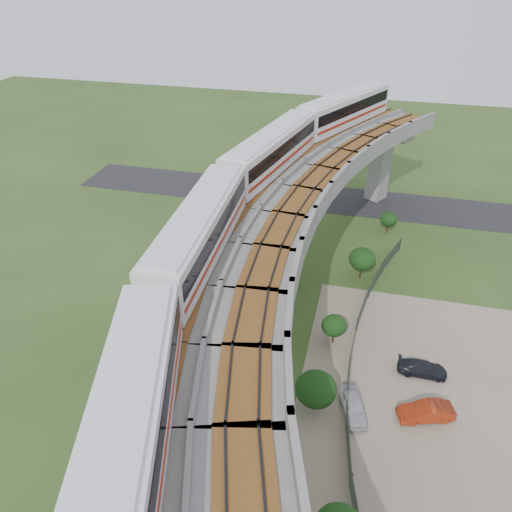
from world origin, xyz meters
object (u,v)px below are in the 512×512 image
(car_dark, at_px, (422,368))
(car_white, at_px, (353,406))
(metro_train, at_px, (263,192))
(car_red, at_px, (426,412))

(car_dark, bearing_deg, car_white, 135.25)
(metro_train, xyz_separation_m, car_dark, (13.43, -3.43, -11.73))
(metro_train, xyz_separation_m, car_red, (13.50, -7.78, -11.63))
(car_red, bearing_deg, car_dark, 162.13)
(metro_train, relative_size, car_dark, 16.48)
(car_red, height_order, car_dark, car_red)
(car_white, bearing_deg, metro_train, 118.62)
(metro_train, bearing_deg, car_white, -44.77)
(car_red, xyz_separation_m, car_dark, (-0.07, 4.34, -0.10))
(car_white, xyz_separation_m, car_dark, (4.86, 5.06, -0.10))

